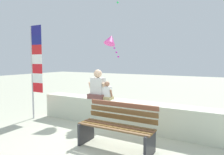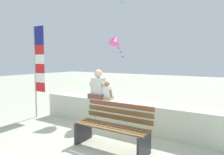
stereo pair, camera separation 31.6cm
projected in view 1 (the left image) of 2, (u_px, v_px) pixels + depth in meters
The scene contains 7 objects.
ground_plane at pixel (101, 138), 4.73m from camera, with size 40.00×40.00×0.00m, color #ACAF99.
seawall_ledge at pixel (121, 113), 5.55m from camera, with size 5.00×0.51×0.70m, color beige.
park_bench at pixel (117, 127), 4.21m from camera, with size 1.56×0.62×0.88m.
person_adult at pixel (98, 87), 5.80m from camera, with size 0.53×0.39×0.81m.
person_child at pixel (107, 92), 5.66m from camera, with size 0.32×0.24×0.49m.
flag_banner at pixel (35, 64), 6.15m from camera, with size 0.45×0.05×2.77m.
kite_magenta at pixel (111, 40), 8.76m from camera, with size 0.71×0.66×1.04m.
Camera 1 is at (2.51, -3.86, 1.77)m, focal length 33.50 mm.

